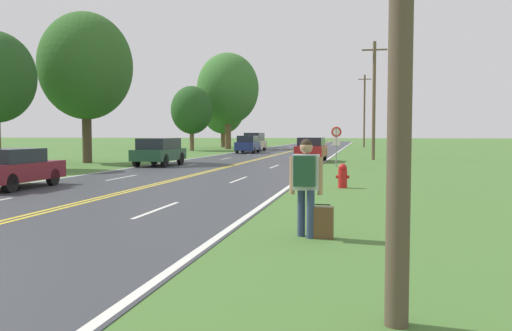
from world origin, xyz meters
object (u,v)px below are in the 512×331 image
fire_hydrant (343,176)px  car_red_suv_mid_far (312,148)px  tree_right_cluster (223,109)px  car_champagne_suv_distant (254,141)px  traffic_sign (336,137)px  tree_mid_treeline (228,89)px  car_dark_blue_suv_receding (248,144)px  car_dark_green_suv_mid_near (159,151)px  tree_left_verge (192,110)px  hitchhiker_person (306,177)px  suitcase (323,223)px  car_maroon_sedan_approaching (11,168)px  tree_far_back (86,66)px

fire_hydrant → car_red_suv_mid_far: (-2.80, 17.49, 0.46)m
tree_right_cluster → car_champagne_suv_distant: 16.40m
fire_hydrant → car_red_suv_mid_far: size_ratio=0.19×
fire_hydrant → traffic_sign: traffic_sign is taller
traffic_sign → tree_mid_treeline: 36.04m
tree_right_cluster → car_dark_blue_suv_receding: bearing=-68.8°
car_dark_green_suv_mid_near → car_red_suv_mid_far: size_ratio=0.90×
tree_right_cluster → car_dark_green_suv_mid_near: (7.08, -41.30, -4.32)m
tree_left_verge → car_dark_blue_suv_receding: (7.53, -5.76, -3.54)m
hitchhiker_person → fire_hydrant: (0.31, 9.36, -0.69)m
tree_left_verge → tree_right_cluster: (-0.39, 14.68, 0.77)m
traffic_sign → tree_left_verge: bearing=123.3°
tree_right_cluster → car_dark_green_suv_mid_near: bearing=-80.3°
fire_hydrant → tree_mid_treeline: (-15.45, 44.04, 6.79)m
suitcase → car_maroon_sedan_approaching: car_maroon_sedan_approaching is taller
car_maroon_sedan_approaching → car_red_suv_mid_far: size_ratio=0.90×
tree_right_cluster → car_dark_blue_suv_receding: 22.34m
suitcase → car_red_suv_mid_far: (-2.81, 26.85, 0.60)m
suitcase → tree_mid_treeline: 56.03m
car_champagne_suv_distant → tree_mid_treeline: bearing=36.7°
tree_mid_treeline → suitcase: bearing=-73.9°
tree_left_verge → car_champagne_suv_distant: 7.69m
car_dark_green_suv_mid_near → fire_hydrant: bearing=-133.0°
fire_hydrant → car_dark_blue_suv_receding: 33.33m
suitcase → tree_left_verge: 50.27m
suitcase → traffic_sign: size_ratio=0.28×
traffic_sign → tree_far_back: (-16.12, 1.43, 4.50)m
suitcase → tree_left_verge: bearing=23.8°
tree_mid_treeline → car_maroon_sedan_approaching: (4.13, -46.63, -6.50)m
suitcase → tree_far_back: size_ratio=0.07×
hitchhiker_person → suitcase: 0.89m
suitcase → tree_right_cluster: tree_right_cluster is taller
fire_hydrant → tree_far_back: size_ratio=0.09×
tree_mid_treeline → car_maroon_sedan_approaching: size_ratio=2.80×
tree_far_back → fire_hydrant: bearing=-37.5°
suitcase → fire_hydrant: bearing=2.9°
suitcase → car_maroon_sedan_approaching: bearing=62.0°
tree_right_cluster → car_maroon_sedan_approaching: (6.91, -54.71, -4.47)m
tree_left_verge → tree_mid_treeline: (2.39, 6.60, 2.79)m
hitchhiker_person → car_dark_green_suv_mid_near: bearing=31.1°
tree_right_cluster → car_dark_green_suv_mid_near: tree_right_cluster is taller
traffic_sign → hitchhiker_person: bearing=-88.6°
tree_mid_treeline → car_champagne_suv_distant: (4.49, -6.02, -6.20)m
tree_right_cluster → car_champagne_suv_distant: (7.26, -14.10, -4.17)m
car_champagne_suv_distant → tree_far_back: bearing=166.5°
car_maroon_sedan_approaching → car_red_suv_mid_far: car_red_suv_mid_far is taller
tree_left_verge → car_champagne_suv_distant: size_ratio=1.49×
tree_left_verge → car_champagne_suv_distant: (6.87, 0.58, -3.41)m
tree_left_verge → car_maroon_sedan_approaching: size_ratio=1.72×
car_maroon_sedan_approaching → suitcase: bearing=-122.0°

